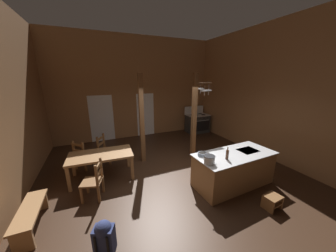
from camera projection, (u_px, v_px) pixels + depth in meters
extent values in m
cube|color=#382316|center=(175.00, 180.00, 4.95)|extent=(8.11, 9.00, 0.10)
cube|color=#93663F|center=(137.00, 89.00, 7.99)|extent=(8.11, 0.14, 4.57)
cube|color=#93663F|center=(276.00, 93.00, 5.73)|extent=(0.14, 9.00, 4.57)
cube|color=white|center=(102.00, 119.00, 7.64)|extent=(1.00, 0.01, 2.05)
cube|color=white|center=(146.00, 115.00, 8.41)|extent=(0.84, 0.01, 2.05)
cube|color=#9E7044|center=(233.00, 169.00, 4.58)|extent=(2.14, 0.99, 0.88)
cube|color=silver|center=(235.00, 154.00, 4.46)|extent=(2.20, 1.05, 0.02)
cube|color=black|center=(248.00, 150.00, 4.66)|extent=(0.54, 0.42, 0.00)
cube|color=black|center=(221.00, 174.00, 5.06)|extent=(1.99, 0.12, 0.10)
cube|color=#2F2F2F|center=(197.00, 124.00, 9.02)|extent=(1.11, 0.78, 0.90)
cube|color=black|center=(201.00, 126.00, 8.69)|extent=(0.93, 0.03, 0.52)
cylinder|color=silver|center=(202.00, 121.00, 8.59)|extent=(0.83, 0.04, 0.02)
cube|color=silver|center=(198.00, 115.00, 8.89)|extent=(1.16, 0.82, 0.03)
cube|color=silver|center=(194.00, 110.00, 9.15)|extent=(1.14, 0.06, 0.40)
cylinder|color=black|center=(203.00, 115.00, 8.85)|extent=(0.20, 0.20, 0.01)
cylinder|color=black|center=(195.00, 116.00, 8.66)|extent=(0.20, 0.20, 0.01)
cylinder|color=black|center=(200.00, 114.00, 9.12)|extent=(0.20, 0.20, 0.01)
cylinder|color=black|center=(192.00, 114.00, 8.92)|extent=(0.20, 0.20, 0.01)
cylinder|color=black|center=(208.00, 118.00, 8.70)|extent=(0.04, 0.03, 0.04)
cylinder|color=black|center=(204.00, 118.00, 8.61)|extent=(0.04, 0.03, 0.04)
cylinder|color=black|center=(200.00, 119.00, 8.53)|extent=(0.04, 0.03, 0.04)
cylinder|color=black|center=(197.00, 119.00, 8.44)|extent=(0.04, 0.03, 0.04)
cube|color=brown|center=(194.00, 118.00, 5.84)|extent=(0.14, 0.14, 2.92)
cube|color=brown|center=(202.00, 83.00, 5.62)|extent=(0.67, 0.10, 0.06)
cylinder|color=silver|center=(201.00, 86.00, 5.62)|extent=(0.01, 0.01, 0.15)
cylinder|color=silver|center=(201.00, 89.00, 5.64)|extent=(0.22, 0.22, 0.04)
cylinder|color=silver|center=(200.00, 91.00, 5.66)|extent=(0.02, 0.02, 0.14)
cylinder|color=silver|center=(205.00, 87.00, 5.68)|extent=(0.01, 0.01, 0.22)
cylinder|color=silver|center=(205.00, 91.00, 5.72)|extent=(0.24, 0.24, 0.04)
cylinder|color=silver|center=(204.00, 93.00, 5.74)|extent=(0.02, 0.02, 0.14)
cylinder|color=silver|center=(209.00, 87.00, 5.74)|extent=(0.01, 0.01, 0.22)
cylinder|color=silver|center=(209.00, 91.00, 5.77)|extent=(0.22, 0.22, 0.04)
cylinder|color=silver|center=(208.00, 93.00, 5.79)|extent=(0.02, 0.02, 0.14)
cube|color=brown|center=(142.00, 120.00, 5.61)|extent=(0.14, 0.14, 2.92)
cube|color=brown|center=(273.00, 197.00, 3.76)|extent=(0.38, 0.31, 0.04)
cube|color=brown|center=(267.00, 205.00, 3.73)|extent=(0.06, 0.28, 0.26)
cube|color=brown|center=(276.00, 200.00, 3.88)|extent=(0.06, 0.28, 0.26)
cube|color=brown|center=(272.00, 202.00, 3.81)|extent=(0.34, 0.31, 0.03)
cube|color=#9E7044|center=(101.00, 155.00, 4.81)|extent=(1.74, 0.98, 0.06)
cube|color=#9E7044|center=(73.00, 165.00, 5.00)|extent=(0.08, 0.08, 0.68)
cube|color=#9E7044|center=(128.00, 157.00, 5.53)|extent=(0.08, 0.08, 0.68)
cube|color=#9E7044|center=(69.00, 180.00, 4.30)|extent=(0.08, 0.08, 0.68)
cube|color=#9E7044|center=(132.00, 168.00, 4.83)|extent=(0.08, 0.08, 0.68)
cube|color=brown|center=(84.00, 155.00, 5.45)|extent=(0.62, 0.62, 0.04)
cube|color=brown|center=(85.00, 158.00, 5.74)|extent=(0.07, 0.07, 0.41)
cube|color=brown|center=(94.00, 160.00, 5.62)|extent=(0.07, 0.07, 0.41)
cube|color=brown|center=(75.00, 155.00, 5.32)|extent=(0.07, 0.07, 0.95)
cube|color=brown|center=(84.00, 157.00, 5.20)|extent=(0.07, 0.07, 0.95)
cube|color=brown|center=(78.00, 145.00, 5.16)|extent=(0.30, 0.28, 0.07)
cube|color=brown|center=(79.00, 151.00, 5.22)|extent=(0.30, 0.28, 0.07)
cube|color=brown|center=(92.00, 182.00, 4.05)|extent=(0.55, 0.55, 0.04)
cube|color=brown|center=(82.00, 196.00, 3.92)|extent=(0.06, 0.06, 0.41)
cube|color=brown|center=(88.00, 186.00, 4.28)|extent=(0.06, 0.06, 0.41)
cube|color=brown|center=(98.00, 184.00, 3.88)|extent=(0.06, 0.06, 0.95)
cube|color=brown|center=(102.00, 175.00, 4.24)|extent=(0.06, 0.06, 0.95)
cube|color=brown|center=(98.00, 166.00, 3.96)|extent=(0.15, 0.37, 0.07)
cube|color=brown|center=(99.00, 173.00, 4.01)|extent=(0.15, 0.37, 0.07)
cube|color=brown|center=(107.00, 150.00, 5.82)|extent=(0.61, 0.61, 0.04)
cube|color=brown|center=(115.00, 154.00, 6.03)|extent=(0.07, 0.07, 0.41)
cube|color=brown|center=(110.00, 159.00, 5.67)|extent=(0.07, 0.07, 0.41)
cube|color=brown|center=(104.00, 146.00, 6.01)|extent=(0.07, 0.07, 0.95)
cube|color=brown|center=(98.00, 151.00, 5.65)|extent=(0.07, 0.07, 0.95)
cube|color=brown|center=(100.00, 138.00, 5.73)|extent=(0.24, 0.34, 0.07)
cube|color=brown|center=(101.00, 144.00, 5.79)|extent=(0.24, 0.34, 0.07)
cube|color=#9E7044|center=(29.00, 209.00, 3.22)|extent=(0.36, 1.16, 0.04)
cube|color=#9E7044|center=(22.00, 242.00, 2.82)|extent=(0.31, 0.06, 0.40)
cube|color=#9E7044|center=(39.00, 202.00, 3.74)|extent=(0.31, 0.06, 0.40)
cube|color=#9E7044|center=(33.00, 222.00, 3.30)|extent=(0.06, 0.96, 0.06)
cube|color=navy|center=(104.00, 240.00, 2.82)|extent=(0.38, 0.33, 0.48)
cube|color=navy|center=(108.00, 236.00, 2.96)|extent=(0.23, 0.14, 0.17)
cylinder|color=black|center=(96.00, 247.00, 2.70)|extent=(0.05, 0.05, 0.38)
cylinder|color=black|center=(108.00, 247.00, 2.70)|extent=(0.05, 0.05, 0.38)
sphere|color=navy|center=(103.00, 229.00, 2.76)|extent=(0.36, 0.36, 0.27)
cylinder|color=silver|center=(209.00, 160.00, 3.92)|extent=(0.25, 0.25, 0.18)
cylinder|color=black|center=(210.00, 156.00, 3.90)|extent=(0.26, 0.26, 0.01)
cylinder|color=silver|center=(204.00, 159.00, 3.86)|extent=(0.05, 0.02, 0.02)
cylinder|color=silver|center=(214.00, 157.00, 3.96)|extent=(0.05, 0.02, 0.02)
cylinder|color=slate|center=(202.00, 154.00, 4.33)|extent=(0.22, 0.22, 0.08)
cylinder|color=black|center=(202.00, 153.00, 4.32)|extent=(0.18, 0.18, 0.00)
cylinder|color=#56331E|center=(227.00, 155.00, 4.12)|extent=(0.07, 0.07, 0.23)
cylinder|color=#56331E|center=(228.00, 149.00, 4.08)|extent=(0.03, 0.03, 0.08)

